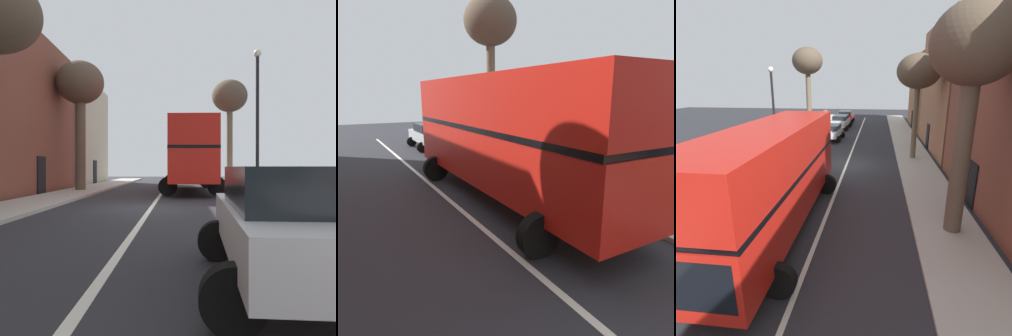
{
  "view_description": "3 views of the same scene",
  "coord_description": "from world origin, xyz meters",
  "views": [
    {
      "loc": [
        1.06,
        -12.76,
        1.52
      ],
      "look_at": [
        0.42,
        6.06,
        1.46
      ],
      "focal_mm": 37.44,
      "sensor_mm": 36.0,
      "label": 1
    },
    {
      "loc": [
        -3.29,
        0.28,
        3.49
      ],
      "look_at": [
        1.38,
        8.44,
        1.27
      ],
      "focal_mm": 33.19,
      "sensor_mm": 36.0,
      "label": 2
    },
    {
      "loc": [
        -2.07,
        18.42,
        5.54
      ],
      "look_at": [
        -0.77,
        7.81,
        2.19
      ],
      "focal_mm": 29.26,
      "sensor_mm": 36.0,
      "label": 3
    }
  ],
  "objects": [
    {
      "name": "street_tree_right_3",
      "position": [
        5.27,
        17.02,
        7.27
      ],
      "size": [
        2.99,
        2.99,
        8.78
      ],
      "color": "brown",
      "rests_on": "sidewalk_right"
    },
    {
      "name": "double_decker_bus",
      "position": [
        1.7,
        9.01,
        2.35
      ],
      "size": [
        3.59,
        10.7,
        4.06
      ],
      "color": "red",
      "rests_on": "ground"
    },
    {
      "name": "parked_car_silver_right_0",
      "position": [
        2.5,
        20.61,
        0.94
      ],
      "size": [
        2.44,
        4.43,
        1.64
      ],
      "color": "#B7BABF",
      "rests_on": "ground"
    },
    {
      "name": "ground_plane",
      "position": [
        0.0,
        0.0,
        0.0
      ],
      "size": [
        84.0,
        84.0,
        0.0
      ],
      "primitive_type": "plane",
      "color": "#28282D"
    },
    {
      "name": "road_centre_line",
      "position": [
        0.0,
        0.0,
        0.0
      ],
      "size": [
        0.16,
        54.0,
        0.01
      ],
      "primitive_type": "cube",
      "color": "silver",
      "rests_on": "ground"
    },
    {
      "name": "parked_car_white_right_2",
      "position": [
        2.5,
        -8.43,
        0.88
      ],
      "size": [
        2.55,
        4.14,
        1.52
      ],
      "color": "silver",
      "rests_on": "ground"
    },
    {
      "name": "sidewalk_left",
      "position": [
        -4.9,
        0.0,
        0.06
      ],
      "size": [
        2.6,
        60.0,
        0.12
      ],
      "primitive_type": "cube",
      "color": "#B2ADA3",
      "rests_on": "ground"
    },
    {
      "name": "lamppost_right",
      "position": [
        4.3,
        1.97,
        3.81
      ],
      "size": [
        0.32,
        0.32,
        6.31
      ],
      "color": "black",
      "rests_on": "sidewalk_right"
    },
    {
      "name": "boundary_wall_right",
      "position": [
        6.45,
        0.0,
        0.6
      ],
      "size": [
        0.36,
        54.0,
        1.2
      ],
      "primitive_type": "cube",
      "color": "#9E6647",
      "rests_on": "ground"
    },
    {
      "name": "street_tree_left_0",
      "position": [
        -5.07,
        8.58,
        6.37
      ],
      "size": [
        2.9,
        2.9,
        7.91
      ],
      "color": "brown",
      "rests_on": "sidewalk_left"
    },
    {
      "name": "sidewalk_right",
      "position": [
        4.9,
        0.0,
        0.06
      ],
      "size": [
        2.6,
        60.0,
        0.12
      ],
      "primitive_type": "cube",
      "color": "#B2ADA3",
      "rests_on": "ground"
    }
  ]
}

